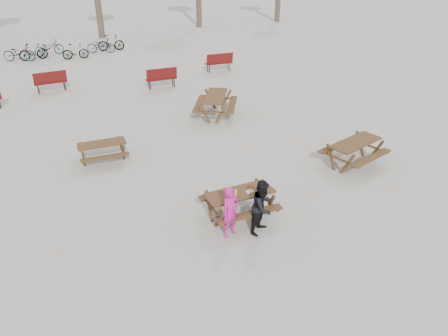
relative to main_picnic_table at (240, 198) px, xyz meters
name	(u,v)px	position (x,y,z in m)	size (l,w,h in m)	color
ground	(239,217)	(0.00, 0.00, -0.59)	(80.00, 80.00, 0.00)	gray
main_picnic_table	(240,198)	(0.00, 0.00, 0.00)	(1.80, 1.45, 0.78)	#3A2215
food_tray	(250,191)	(0.23, -0.10, 0.21)	(0.18, 0.11, 0.04)	white
bread_roll	(250,190)	(0.23, -0.10, 0.25)	(0.14, 0.06, 0.05)	tan
soda_bottle	(236,193)	(-0.18, -0.10, 0.26)	(0.07, 0.07, 0.17)	silver
child	(231,212)	(-0.56, -0.62, 0.10)	(0.50, 0.33, 1.37)	#C21882
adult	(263,207)	(0.24, -0.79, 0.14)	(0.71, 0.55, 1.46)	black
picnic_table_east	(354,153)	(4.75, 1.17, -0.18)	(1.89, 1.53, 0.82)	#3A2215
picnic_table_north	(103,152)	(-2.68, 4.82, -0.25)	(1.54, 1.24, 0.66)	#3A2215
picnic_table_far	(216,106)	(2.38, 7.04, -0.15)	(2.04, 1.64, 0.88)	#3A2215
park_bench_row	(111,79)	(-0.82, 12.39, -0.07)	(13.18, 2.18, 1.03)	#5F1313
bicycle_row	(62,49)	(-2.22, 20.05, -0.11)	(7.34, 2.46, 0.99)	black
fallen_leaves	(219,172)	(0.50, 2.50, -0.58)	(11.00, 11.00, 0.01)	gold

